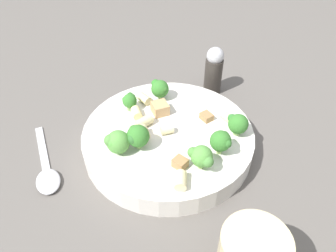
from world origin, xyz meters
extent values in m
plane|color=#5B5651|center=(0.00, 0.00, 0.00)|extent=(2.00, 2.00, 0.00)
cylinder|color=silver|center=(0.00, 0.00, 0.02)|extent=(0.28, 0.28, 0.04)
cylinder|color=silver|center=(0.00, 0.00, 0.03)|extent=(0.25, 0.25, 0.01)
torus|color=silver|center=(0.00, 0.00, 0.03)|extent=(0.28, 0.28, 0.00)
cylinder|color=#93B766|center=(0.03, 0.09, 0.04)|extent=(0.01, 0.01, 0.01)
sphere|color=#387A2D|center=(0.03, 0.09, 0.06)|extent=(0.03, 0.03, 0.03)
sphere|color=#326C2A|center=(0.03, 0.10, 0.06)|extent=(0.01, 0.01, 0.01)
sphere|color=#346A29|center=(0.01, 0.09, 0.06)|extent=(0.02, 0.02, 0.02)
cylinder|color=#9EC175|center=(-0.02, 0.11, 0.04)|extent=(0.01, 0.01, 0.01)
sphere|color=#387A2D|center=(-0.02, 0.11, 0.06)|extent=(0.03, 0.03, 0.03)
sphere|color=#347C28|center=(-0.03, 0.10, 0.06)|extent=(0.01, 0.01, 0.01)
sphere|color=#30732E|center=(-0.03, 0.10, 0.06)|extent=(0.01, 0.01, 0.01)
cylinder|color=#84AD60|center=(-0.08, -0.04, 0.04)|extent=(0.01, 0.01, 0.01)
sphere|color=#387A2D|center=(-0.08, -0.04, 0.06)|extent=(0.03, 0.03, 0.03)
sphere|color=#317D29|center=(-0.09, -0.05, 0.06)|extent=(0.02, 0.02, 0.02)
sphere|color=#376E2F|center=(-0.09, -0.05, 0.06)|extent=(0.01, 0.01, 0.01)
sphere|color=#3A782E|center=(-0.08, -0.03, 0.06)|extent=(0.01, 0.01, 0.01)
cylinder|color=#93B766|center=(0.06, 0.07, 0.04)|extent=(0.01, 0.01, 0.01)
sphere|color=#569942|center=(0.06, 0.07, 0.06)|extent=(0.03, 0.03, 0.03)
sphere|color=#4E8B3C|center=(0.06, 0.05, 0.06)|extent=(0.02, 0.02, 0.02)
sphere|color=#4B8C3B|center=(0.07, 0.07, 0.06)|extent=(0.01, 0.01, 0.01)
sphere|color=#4C883E|center=(0.07, 0.08, 0.06)|extent=(0.02, 0.02, 0.02)
cylinder|color=#84AD60|center=(-0.03, -0.08, 0.04)|extent=(0.01, 0.01, 0.01)
sphere|color=#387A2D|center=(-0.03, -0.08, 0.06)|extent=(0.03, 0.03, 0.03)
sphere|color=#307A27|center=(-0.03, -0.09, 0.06)|extent=(0.01, 0.01, 0.01)
sphere|color=#316D2A|center=(-0.04, -0.08, 0.06)|extent=(0.01, 0.01, 0.01)
sphere|color=#377827|center=(-0.04, -0.08, 0.06)|extent=(0.01, 0.01, 0.01)
cylinder|color=#84AD60|center=(0.07, -0.06, 0.04)|extent=(0.01, 0.01, 0.01)
sphere|color=#569942|center=(0.07, -0.06, 0.06)|extent=(0.04, 0.04, 0.04)
sphere|color=#4F983D|center=(0.08, -0.06, 0.06)|extent=(0.01, 0.01, 0.01)
sphere|color=#4A9839|center=(0.06, -0.06, 0.06)|extent=(0.02, 0.02, 0.02)
sphere|color=#52893F|center=(0.07, -0.07, 0.06)|extent=(0.02, 0.02, 0.02)
cylinder|color=#9EC175|center=(0.05, -0.03, 0.04)|extent=(0.01, 0.01, 0.01)
sphere|color=#387A2D|center=(0.05, -0.03, 0.06)|extent=(0.03, 0.03, 0.03)
sphere|color=#3A7429|center=(0.04, -0.04, 0.06)|extent=(0.01, 0.01, 0.01)
sphere|color=#32682E|center=(0.06, -0.04, 0.06)|extent=(0.02, 0.02, 0.02)
cylinder|color=beige|center=(-0.06, -0.06, 0.04)|extent=(0.03, 0.03, 0.02)
cylinder|color=beige|center=(0.00, -0.04, 0.04)|extent=(0.03, 0.03, 0.02)
cylinder|color=beige|center=(0.01, 0.00, 0.04)|extent=(0.02, 0.02, 0.01)
cylinder|color=beige|center=(0.10, 0.05, 0.04)|extent=(0.03, 0.02, 0.02)
cylinder|color=beige|center=(0.02, -0.03, 0.04)|extent=(0.03, 0.03, 0.02)
cylinder|color=beige|center=(-0.02, -0.06, 0.04)|extent=(0.03, 0.03, 0.02)
cylinder|color=beige|center=(-0.05, 0.09, 0.04)|extent=(0.02, 0.03, 0.01)
cube|color=#A87A4C|center=(-0.05, 0.05, 0.04)|extent=(0.03, 0.03, 0.01)
cube|color=tan|center=(-0.04, -0.03, 0.05)|extent=(0.04, 0.04, 0.02)
cube|color=#A87A4C|center=(0.07, 0.04, 0.04)|extent=(0.02, 0.02, 0.01)
cylinder|color=#332D28|center=(-0.18, 0.04, 0.04)|extent=(0.04, 0.04, 0.07)
sphere|color=#B7B7BC|center=(-0.18, 0.04, 0.08)|extent=(0.03, 0.03, 0.03)
cube|color=silver|center=(0.07, -0.20, 0.00)|extent=(0.09, 0.08, 0.01)
ellipsoid|color=silver|center=(0.13, -0.15, 0.01)|extent=(0.06, 0.06, 0.01)
camera|label=1|loc=(0.38, 0.11, 0.40)|focal=35.00mm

